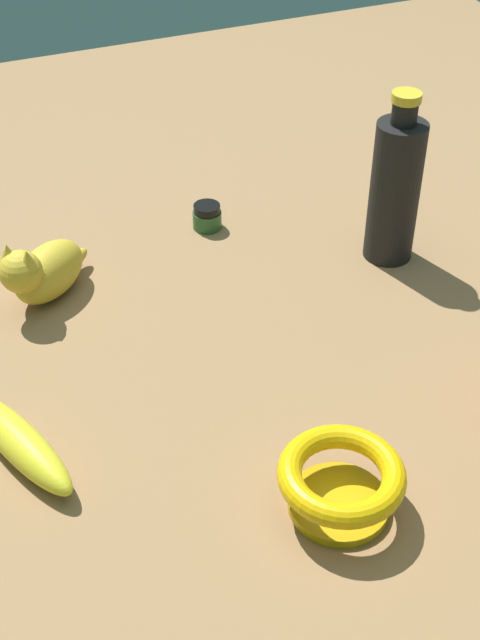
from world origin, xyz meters
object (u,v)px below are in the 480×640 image
object	(u,v)px
banana	(20,443)
cat_figurine	(43,271)
bowl	(345,480)
nail_polish_jar	(207,216)
bottle_tall	(395,188)

from	to	relation	value
banana	cat_figurine	world-z (taller)	cat_figurine
banana	bowl	world-z (taller)	bowl
bowl	cat_figurine	distance (m)	0.48
banana	nail_polish_jar	size ratio (longest dim) A/B	4.37
banana	bottle_tall	bearing A→B (deg)	-91.46
nail_polish_jar	bottle_tall	world-z (taller)	bottle_tall
nail_polish_jar	bottle_tall	distance (m)	0.27
banana	cat_figurine	bearing A→B (deg)	-37.86
cat_figurine	banana	bearing A→B (deg)	161.43
bowl	bottle_tall	distance (m)	0.45
banana	cat_figurine	size ratio (longest dim) A/B	1.38
banana	cat_figurine	xyz separation A→B (m)	(0.26, -0.09, 0.02)
nail_polish_jar	bowl	bearing A→B (deg)	172.75
bottle_tall	cat_figurine	bearing A→B (deg)	79.07
bowl	nail_polish_jar	size ratio (longest dim) A/B	2.97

